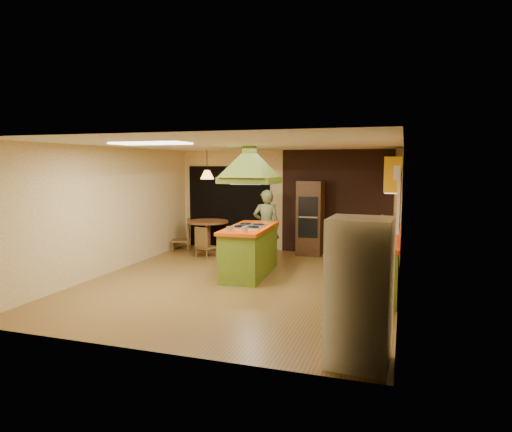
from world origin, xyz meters
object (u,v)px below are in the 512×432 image
(kitchen_island, at_px, (250,250))
(dining_table, at_px, (208,230))
(man, at_px, (266,226))
(refrigerator, at_px, (359,292))
(canister_large, at_px, (382,222))
(wall_oven, at_px, (310,218))

(kitchen_island, distance_m, dining_table, 2.65)
(man, xyz_separation_m, refrigerator, (2.46, -4.74, -0.00))
(canister_large, bearing_deg, wall_oven, 139.74)
(man, relative_size, canister_large, 7.59)
(wall_oven, xyz_separation_m, dining_table, (-2.50, -0.37, -0.35))
(kitchen_island, relative_size, man, 1.22)
(dining_table, xyz_separation_m, canister_large, (4.21, -1.08, 0.49))
(kitchen_island, xyz_separation_m, canister_large, (2.44, 0.90, 0.54))
(man, bearing_deg, refrigerator, 100.77)
(refrigerator, relative_size, wall_oven, 0.90)
(kitchen_island, relative_size, refrigerator, 1.22)
(refrigerator, bearing_deg, dining_table, 131.01)
(wall_oven, relative_size, canister_large, 8.39)
(refrigerator, xyz_separation_m, canister_large, (0.04, 4.33, 0.23))
(dining_table, relative_size, canister_large, 4.85)
(man, height_order, canister_large, man)
(wall_oven, bearing_deg, refrigerator, -72.82)
(wall_oven, height_order, canister_large, wall_oven)
(man, distance_m, canister_large, 2.54)
(kitchen_island, distance_m, wall_oven, 2.49)
(dining_table, bearing_deg, wall_oven, 8.46)
(kitchen_island, bearing_deg, dining_table, 128.66)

